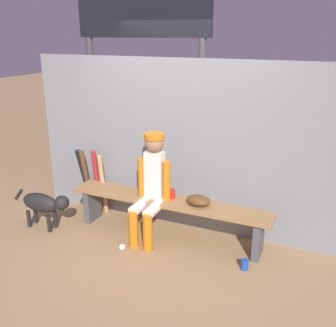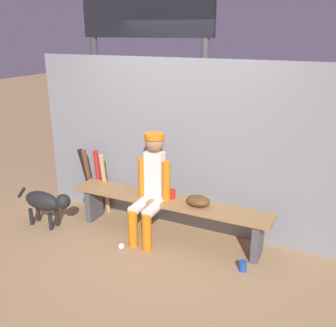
{
  "view_description": "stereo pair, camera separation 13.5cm",
  "coord_description": "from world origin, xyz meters",
  "px_view_note": "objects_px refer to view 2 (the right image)",
  "views": [
    {
      "loc": [
        1.67,
        -3.77,
        2.35
      ],
      "look_at": [
        0.0,
        0.0,
        0.93
      ],
      "focal_mm": 41.04,
      "sensor_mm": 36.0,
      "label": 1
    },
    {
      "loc": [
        1.79,
        -3.72,
        2.35
      ],
      "look_at": [
        0.0,
        0.0,
        0.93
      ],
      "focal_mm": 41.04,
      "sensor_mm": 36.0,
      "label": 2
    }
  ],
  "objects_px": {
    "cup_on_ground": "(243,266)",
    "scoreboard": "(149,30)",
    "cup_on_bench": "(172,194)",
    "player_seated": "(151,184)",
    "bat_wood_dark": "(90,180)",
    "baseball": "(121,246)",
    "bat_wood_tan": "(105,184)",
    "dugout_bench": "(168,208)",
    "dog": "(46,202)",
    "bat_aluminum_red": "(99,181)",
    "bat_aluminum_black": "(88,178)",
    "baseball_glove": "(198,201)"
  },
  "relations": [
    {
      "from": "baseball_glove",
      "to": "bat_wood_dark",
      "type": "height_order",
      "value": "bat_wood_dark"
    },
    {
      "from": "player_seated",
      "to": "baseball",
      "type": "bearing_deg",
      "value": -114.1
    },
    {
      "from": "dog",
      "to": "bat_wood_tan",
      "type": "bearing_deg",
      "value": 52.89
    },
    {
      "from": "dog",
      "to": "bat_aluminum_red",
      "type": "bearing_deg",
      "value": 62.13
    },
    {
      "from": "cup_on_ground",
      "to": "dog",
      "type": "bearing_deg",
      "value": -177.08
    },
    {
      "from": "bat_wood_tan",
      "to": "cup_on_bench",
      "type": "height_order",
      "value": "bat_wood_tan"
    },
    {
      "from": "baseball",
      "to": "cup_on_bench",
      "type": "xyz_separation_m",
      "value": [
        0.37,
        0.56,
        0.5
      ]
    },
    {
      "from": "cup_on_bench",
      "to": "dog",
      "type": "distance_m",
      "value": 1.61
    },
    {
      "from": "baseball",
      "to": "cup_on_ground",
      "type": "height_order",
      "value": "cup_on_ground"
    },
    {
      "from": "player_seated",
      "to": "bat_wood_tan",
      "type": "relative_size",
      "value": 1.47
    },
    {
      "from": "player_seated",
      "to": "bat_aluminum_black",
      "type": "height_order",
      "value": "player_seated"
    },
    {
      "from": "dugout_bench",
      "to": "cup_on_ground",
      "type": "relative_size",
      "value": 22.35
    },
    {
      "from": "bat_wood_tan",
      "to": "scoreboard",
      "type": "relative_size",
      "value": 0.26
    },
    {
      "from": "bat_aluminum_red",
      "to": "cup_on_bench",
      "type": "relative_size",
      "value": 8.04
    },
    {
      "from": "dugout_bench",
      "to": "bat_aluminum_red",
      "type": "xyz_separation_m",
      "value": [
        -1.15,
        0.22,
        0.07
      ]
    },
    {
      "from": "cup_on_bench",
      "to": "baseball_glove",
      "type": "bearing_deg",
      "value": -9.83
    },
    {
      "from": "bat_wood_dark",
      "to": "dog",
      "type": "bearing_deg",
      "value": -107.51
    },
    {
      "from": "cup_on_ground",
      "to": "scoreboard",
      "type": "bearing_deg",
      "value": 141.28
    },
    {
      "from": "baseball_glove",
      "to": "dog",
      "type": "relative_size",
      "value": 0.33
    },
    {
      "from": "bat_wood_tan",
      "to": "baseball",
      "type": "height_order",
      "value": "bat_wood_tan"
    },
    {
      "from": "bat_wood_dark",
      "to": "cup_on_ground",
      "type": "bearing_deg",
      "value": -12.61
    },
    {
      "from": "bat_aluminum_red",
      "to": "cup_on_ground",
      "type": "relative_size",
      "value": 8.04
    },
    {
      "from": "bat_wood_dark",
      "to": "cup_on_bench",
      "type": "xyz_separation_m",
      "value": [
        1.31,
        -0.15,
        0.09
      ]
    },
    {
      "from": "baseball_glove",
      "to": "baseball",
      "type": "bearing_deg",
      "value": -145.31
    },
    {
      "from": "baseball_glove",
      "to": "scoreboard",
      "type": "height_order",
      "value": "scoreboard"
    },
    {
      "from": "dugout_bench",
      "to": "scoreboard",
      "type": "height_order",
      "value": "scoreboard"
    },
    {
      "from": "cup_on_ground",
      "to": "scoreboard",
      "type": "xyz_separation_m",
      "value": [
        -1.87,
        1.5,
        2.32
      ]
    },
    {
      "from": "bat_wood_dark",
      "to": "scoreboard",
      "type": "bearing_deg",
      "value": 66.55
    },
    {
      "from": "bat_wood_dark",
      "to": "baseball",
      "type": "bearing_deg",
      "value": -36.97
    },
    {
      "from": "bat_aluminum_black",
      "to": "cup_on_bench",
      "type": "relative_size",
      "value": 8.19
    },
    {
      "from": "cup_on_ground",
      "to": "bat_aluminum_black",
      "type": "bearing_deg",
      "value": 167.13
    },
    {
      "from": "baseball_glove",
      "to": "dog",
      "type": "xyz_separation_m",
      "value": [
        -1.87,
        -0.44,
        -0.21
      ]
    },
    {
      "from": "bat_wood_tan",
      "to": "cup_on_bench",
      "type": "bearing_deg",
      "value": -6.66
    },
    {
      "from": "bat_wood_dark",
      "to": "baseball",
      "type": "distance_m",
      "value": 1.25
    },
    {
      "from": "baseball_glove",
      "to": "bat_wood_tan",
      "type": "distance_m",
      "value": 1.42
    },
    {
      "from": "dog",
      "to": "baseball_glove",
      "type": "bearing_deg",
      "value": 13.09
    },
    {
      "from": "cup_on_ground",
      "to": "scoreboard",
      "type": "distance_m",
      "value": 3.34
    },
    {
      "from": "cup_on_bench",
      "to": "bat_wood_tan",
      "type": "bearing_deg",
      "value": 173.34
    },
    {
      "from": "player_seated",
      "to": "bat_aluminum_red",
      "type": "xyz_separation_m",
      "value": [
        -0.97,
        0.33,
        -0.25
      ]
    },
    {
      "from": "dugout_bench",
      "to": "bat_aluminum_black",
      "type": "distance_m",
      "value": 1.36
    },
    {
      "from": "dugout_bench",
      "to": "cup_on_bench",
      "type": "relative_size",
      "value": 22.35
    },
    {
      "from": "dugout_bench",
      "to": "bat_wood_dark",
      "type": "bearing_deg",
      "value": 170.88
    },
    {
      "from": "dugout_bench",
      "to": "bat_wood_tan",
      "type": "relative_size",
      "value": 2.85
    },
    {
      "from": "baseball",
      "to": "bat_aluminum_black",
      "type": "bearing_deg",
      "value": 143.55
    },
    {
      "from": "dugout_bench",
      "to": "bat_aluminum_red",
      "type": "bearing_deg",
      "value": 169.04
    },
    {
      "from": "bat_aluminum_red",
      "to": "baseball",
      "type": "height_order",
      "value": "bat_aluminum_red"
    },
    {
      "from": "dugout_bench",
      "to": "cup_on_bench",
      "type": "distance_m",
      "value": 0.18
    },
    {
      "from": "bat_aluminum_black",
      "to": "scoreboard",
      "type": "xyz_separation_m",
      "value": [
        0.47,
        0.96,
        1.93
      ]
    },
    {
      "from": "cup_on_bench",
      "to": "player_seated",
      "type": "bearing_deg",
      "value": -139.05
    },
    {
      "from": "baseball_glove",
      "to": "scoreboard",
      "type": "xyz_separation_m",
      "value": [
        -1.24,
        1.19,
        1.83
      ]
    }
  ]
}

